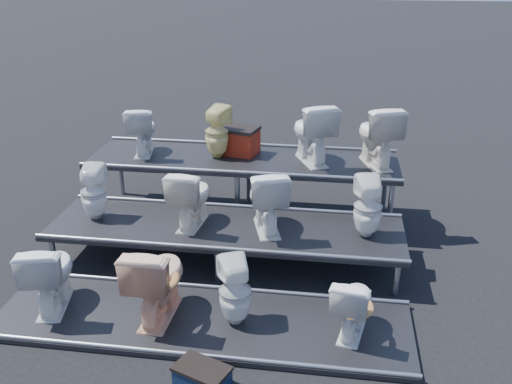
# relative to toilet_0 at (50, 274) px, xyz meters

# --- Properties ---
(ground) EXTENTS (80.00, 80.00, 0.00)m
(ground) POSITION_rel_toilet_0_xyz_m (1.57, 1.30, -0.45)
(ground) COLOR black
(ground) RESTS_ON ground
(tier_front) EXTENTS (4.20, 1.20, 0.06)m
(tier_front) POSITION_rel_toilet_0_xyz_m (1.57, 0.00, -0.42)
(tier_front) COLOR black
(tier_front) RESTS_ON ground
(tier_mid) EXTENTS (4.20, 1.20, 0.46)m
(tier_mid) POSITION_rel_toilet_0_xyz_m (1.57, 1.30, -0.22)
(tier_mid) COLOR black
(tier_mid) RESTS_ON ground
(tier_back) EXTENTS (4.20, 1.20, 0.86)m
(tier_back) POSITION_rel_toilet_0_xyz_m (1.57, 2.60, -0.02)
(tier_back) COLOR black
(tier_back) RESTS_ON ground
(toilet_0) EXTENTS (0.58, 0.84, 0.78)m
(toilet_0) POSITION_rel_toilet_0_xyz_m (0.00, 0.00, 0.00)
(toilet_0) COLOR silver
(toilet_0) RESTS_ON tier_front
(toilet_1) EXTENTS (0.50, 0.85, 0.85)m
(toilet_1) POSITION_rel_toilet_0_xyz_m (1.14, 0.00, 0.04)
(toilet_1) COLOR #EAB58F
(toilet_1) RESTS_ON tier_front
(toilet_2) EXTENTS (0.42, 0.43, 0.71)m
(toilet_2) POSITION_rel_toilet_0_xyz_m (1.92, 0.00, -0.04)
(toilet_2) COLOR silver
(toilet_2) RESTS_ON tier_front
(toilet_3) EXTENTS (0.48, 0.69, 0.65)m
(toilet_3) POSITION_rel_toilet_0_xyz_m (3.06, 0.00, -0.07)
(toilet_3) COLOR silver
(toilet_3) RESTS_ON tier_front
(toilet_4) EXTENTS (0.32, 0.33, 0.68)m
(toilet_4) POSITION_rel_toilet_0_xyz_m (-0.04, 1.30, 0.35)
(toilet_4) COLOR silver
(toilet_4) RESTS_ON tier_mid
(toilet_5) EXTENTS (0.47, 0.74, 0.72)m
(toilet_5) POSITION_rel_toilet_0_xyz_m (1.17, 1.30, 0.37)
(toilet_5) COLOR silver
(toilet_5) RESTS_ON tier_mid
(toilet_6) EXTENTS (0.63, 0.85, 0.78)m
(toilet_6) POSITION_rel_toilet_0_xyz_m (2.06, 1.30, 0.40)
(toilet_6) COLOR silver
(toilet_6) RESTS_ON tier_mid
(toilet_7) EXTENTS (0.37, 0.38, 0.72)m
(toilet_7) POSITION_rel_toilet_0_xyz_m (3.22, 1.30, 0.37)
(toilet_7) COLOR silver
(toilet_7) RESTS_ON tier_mid
(toilet_8) EXTENTS (0.49, 0.72, 0.68)m
(toilet_8) POSITION_rel_toilet_0_xyz_m (0.16, 2.60, 0.75)
(toilet_8) COLOR silver
(toilet_8) RESTS_ON tier_back
(toilet_9) EXTENTS (0.42, 0.42, 0.71)m
(toilet_9) POSITION_rel_toilet_0_xyz_m (1.22, 2.60, 0.77)
(toilet_9) COLOR #DCD184
(toilet_9) RESTS_ON tier_back
(toilet_10) EXTENTS (0.74, 0.92, 0.82)m
(toilet_10) POSITION_rel_toilet_0_xyz_m (2.50, 2.60, 0.82)
(toilet_10) COLOR silver
(toilet_10) RESTS_ON tier_back
(toilet_11) EXTENTS (0.68, 0.91, 0.82)m
(toilet_11) POSITION_rel_toilet_0_xyz_m (3.35, 2.60, 0.82)
(toilet_11) COLOR silver
(toilet_11) RESTS_ON tier_back
(red_crate) EXTENTS (0.53, 0.47, 0.33)m
(red_crate) POSITION_rel_toilet_0_xyz_m (1.50, 2.78, 0.58)
(red_crate) COLOR #9D2511
(red_crate) RESTS_ON tier_back
(step_stool) EXTENTS (0.52, 0.42, 0.16)m
(step_stool) POSITION_rel_toilet_0_xyz_m (1.78, -0.87, -0.37)
(step_stool) COLOR black
(step_stool) RESTS_ON ground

